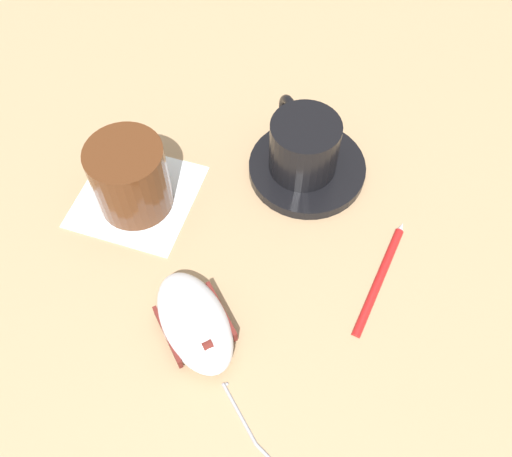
{
  "coord_description": "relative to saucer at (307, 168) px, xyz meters",
  "views": [
    {
      "loc": [
        0.04,
        -0.33,
        0.51
      ],
      "look_at": [
        0.01,
        -0.03,
        0.03
      ],
      "focal_mm": 40.0,
      "sensor_mm": 36.0,
      "label": 1
    }
  ],
  "objects": [
    {
      "name": "ground_plane",
      "position": [
        -0.06,
        -0.07,
        -0.01
      ],
      "size": [
        3.0,
        3.0,
        0.0
      ],
      "primitive_type": "plane",
      "color": "#9E7F5B"
    },
    {
      "name": "computer_mouse",
      "position": [
        -0.1,
        -0.2,
        0.01
      ],
      "size": [
        0.11,
        0.12,
        0.04
      ],
      "color": "silver",
      "rests_on": "ground"
    },
    {
      "name": "drinking_glass",
      "position": [
        -0.18,
        -0.06,
        0.04
      ],
      "size": [
        0.08,
        0.08,
        0.08
      ],
      "primitive_type": "cylinder",
      "color": "#4C2814",
      "rests_on": "napkin_under_glass"
    },
    {
      "name": "saucer",
      "position": [
        0.0,
        0.0,
        0.0
      ],
      "size": [
        0.13,
        0.13,
        0.01
      ],
      "primitive_type": "cylinder",
      "color": "black",
      "rests_on": "ground"
    },
    {
      "name": "napkin_under_glass",
      "position": [
        -0.18,
        -0.05,
        -0.0
      ],
      "size": [
        0.15,
        0.15,
        0.0
      ],
      "primitive_type": "cube",
      "rotation": [
        0.0,
        0.0,
        -0.24
      ],
      "color": "white",
      "rests_on": "ground"
    },
    {
      "name": "pen",
      "position": [
        0.08,
        -0.13,
        -0.0
      ],
      "size": [
        0.06,
        0.14,
        0.01
      ],
      "color": "#B21919",
      "rests_on": "ground"
    },
    {
      "name": "coffee_cup",
      "position": [
        -0.01,
        0.0,
        0.04
      ],
      "size": [
        0.07,
        0.1,
        0.06
      ],
      "color": "black",
      "rests_on": "saucer"
    }
  ]
}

